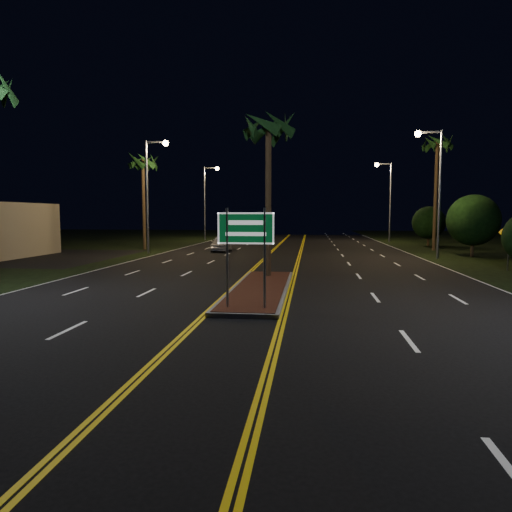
# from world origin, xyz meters

# --- Properties ---
(ground) EXTENTS (120.00, 120.00, 0.00)m
(ground) POSITION_xyz_m (0.00, 0.00, 0.00)
(ground) COLOR black
(ground) RESTS_ON ground
(median_island) EXTENTS (2.25, 10.25, 0.17)m
(median_island) POSITION_xyz_m (0.00, 7.00, 0.08)
(median_island) COLOR gray
(median_island) RESTS_ON ground
(highway_sign) EXTENTS (1.80, 0.08, 3.20)m
(highway_sign) POSITION_xyz_m (0.00, 2.80, 2.40)
(highway_sign) COLOR gray
(highway_sign) RESTS_ON ground
(streetlight_left_mid) EXTENTS (1.91, 0.44, 9.00)m
(streetlight_left_mid) POSITION_xyz_m (-10.61, 24.00, 5.66)
(streetlight_left_mid) COLOR gray
(streetlight_left_mid) RESTS_ON ground
(streetlight_left_far) EXTENTS (1.91, 0.44, 9.00)m
(streetlight_left_far) POSITION_xyz_m (-10.61, 44.00, 5.66)
(streetlight_left_far) COLOR gray
(streetlight_left_far) RESTS_ON ground
(streetlight_right_mid) EXTENTS (1.91, 0.44, 9.00)m
(streetlight_right_mid) POSITION_xyz_m (10.61, 22.00, 5.66)
(streetlight_right_mid) COLOR gray
(streetlight_right_mid) RESTS_ON ground
(streetlight_right_far) EXTENTS (1.91, 0.44, 9.00)m
(streetlight_right_far) POSITION_xyz_m (10.61, 42.00, 5.66)
(streetlight_right_far) COLOR gray
(streetlight_right_far) RESTS_ON ground
(palm_median) EXTENTS (2.40, 2.40, 8.30)m
(palm_median) POSITION_xyz_m (0.00, 10.50, 7.28)
(palm_median) COLOR #382819
(palm_median) RESTS_ON ground
(palm_left_far) EXTENTS (2.40, 2.40, 8.80)m
(palm_left_far) POSITION_xyz_m (-12.80, 28.00, 7.75)
(palm_left_far) COLOR #382819
(palm_left_far) RESTS_ON ground
(palm_right_far) EXTENTS (2.40, 2.40, 10.30)m
(palm_right_far) POSITION_xyz_m (12.80, 30.00, 9.14)
(palm_right_far) COLOR #382819
(palm_right_far) RESTS_ON ground
(shrub_mid) EXTENTS (3.78, 3.78, 4.62)m
(shrub_mid) POSITION_xyz_m (14.00, 24.00, 2.73)
(shrub_mid) COLOR #382819
(shrub_mid) RESTS_ON ground
(shrub_far) EXTENTS (3.24, 3.24, 3.96)m
(shrub_far) POSITION_xyz_m (13.80, 36.00, 2.34)
(shrub_far) COLOR #382819
(shrub_far) RESTS_ON ground
(car_near) EXTENTS (2.23, 4.69, 1.53)m
(car_near) POSITION_xyz_m (-5.60, 27.07, 0.76)
(car_near) COLOR silver
(car_near) RESTS_ON ground
(car_far) EXTENTS (2.99, 5.41, 1.71)m
(car_far) POSITION_xyz_m (-7.05, 39.52, 0.85)
(car_far) COLOR #A6AAB0
(car_far) RESTS_ON ground
(warning_sign) EXTENTS (1.14, 0.07, 2.72)m
(warning_sign) POSITION_xyz_m (13.00, 15.29, 1.79)
(warning_sign) COLOR gray
(warning_sign) RESTS_ON ground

